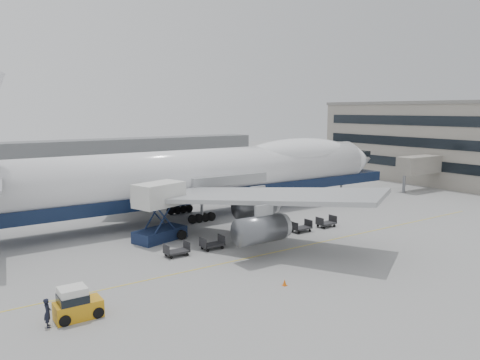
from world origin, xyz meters
TOP-DOWN VIEW (x-y plane):
  - ground at (0.00, 0.00)m, footprint 260.00×260.00m
  - apron_line at (0.00, -6.00)m, footprint 60.00×0.15m
  - hangar at (-10.00, 70.00)m, footprint 110.00×8.00m
  - airliner at (0.64, 12.00)m, footprint 67.00×55.30m
  - catering_truck at (-10.81, 4.52)m, footprint 6.25×5.08m
  - baggage_tug at (-23.68, -10.01)m, footprint 3.07×1.75m
  - ground_worker at (-25.55, -10.21)m, footprint 0.58×0.78m
  - traffic_cone at (-8.26, -13.38)m, footprint 0.36×0.36m
  - dolly_0 at (-11.90, -1.59)m, footprint 2.30×1.35m
  - dolly_1 at (-7.90, -1.59)m, footprint 2.30×1.35m
  - dolly_2 at (-3.90, -1.59)m, footprint 2.30×1.35m
  - dolly_3 at (0.10, -1.59)m, footprint 2.30×1.35m
  - dolly_4 at (4.10, -1.59)m, footprint 2.30×1.35m
  - dolly_5 at (8.10, -1.59)m, footprint 2.30×1.35m

SIDE VIEW (x-z plane):
  - ground at x=0.00m, z-range 0.00..0.00m
  - apron_line at x=0.00m, z-range 0.00..0.01m
  - traffic_cone at x=-8.26m, z-range -0.01..0.52m
  - dolly_0 at x=-11.90m, z-range -0.12..1.18m
  - dolly_1 at x=-7.90m, z-range -0.12..1.18m
  - dolly_2 at x=-3.90m, z-range -0.12..1.18m
  - dolly_3 at x=0.10m, z-range -0.12..1.18m
  - dolly_4 at x=4.10m, z-range -0.12..1.18m
  - dolly_5 at x=8.10m, z-range -0.12..1.18m
  - ground_worker at x=-25.55m, z-range 0.00..1.93m
  - baggage_tug at x=-23.68m, z-range -0.13..2.11m
  - catering_truck at x=-10.81m, z-range 0.34..6.59m
  - hangar at x=-10.00m, z-range 0.00..7.00m
  - airliner at x=0.64m, z-range -4.37..15.61m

